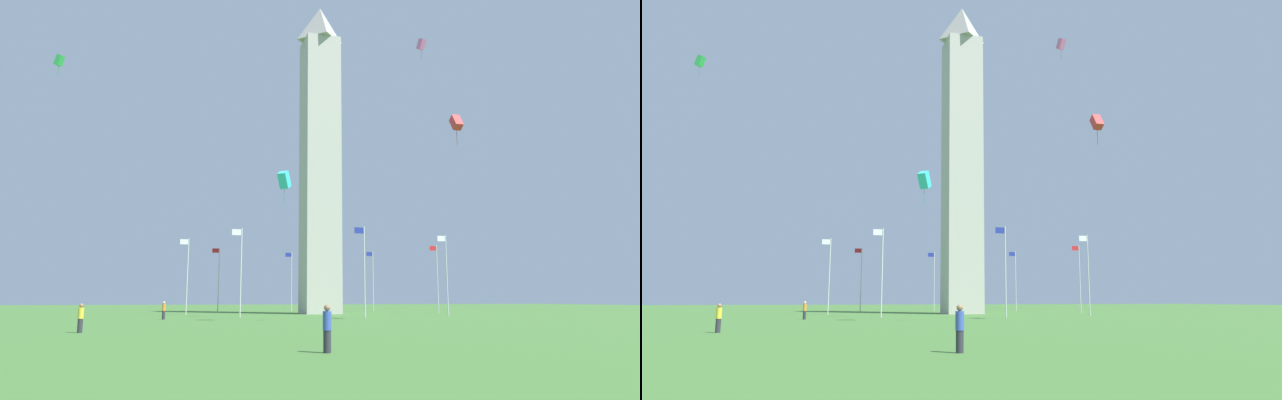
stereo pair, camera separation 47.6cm
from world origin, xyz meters
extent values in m
plane|color=#3D6B2D|center=(0.00, 0.00, 0.00)|extent=(260.00, 260.00, 0.00)
cube|color=#B7B2A8|center=(0.00, 0.00, 19.14)|extent=(4.78, 4.78, 38.28)
pyramid|color=#A5A097|center=(0.00, 0.00, 40.89)|extent=(4.78, 4.78, 5.22)
cylinder|color=silver|center=(17.25, 0.00, 4.75)|extent=(0.14, 0.14, 9.49)
cube|color=white|center=(17.80, 0.00, 9.04)|extent=(1.00, 0.03, 0.64)
cylinder|color=silver|center=(12.20, 12.20, 4.75)|extent=(0.14, 0.14, 9.49)
cube|color=white|center=(12.75, 12.20, 9.04)|extent=(1.00, 0.03, 0.64)
cylinder|color=silver|center=(0.00, 17.25, 4.75)|extent=(0.14, 0.14, 9.49)
cube|color=#1E2D99|center=(0.55, 17.25, 9.04)|extent=(1.00, 0.03, 0.64)
cylinder|color=silver|center=(-12.20, 12.20, 4.75)|extent=(0.14, 0.14, 9.49)
cube|color=white|center=(-11.65, 12.20, 9.04)|extent=(1.00, 0.03, 0.64)
cylinder|color=silver|center=(-17.25, 0.00, 4.75)|extent=(0.14, 0.14, 9.49)
cube|color=red|center=(-16.70, 0.00, 9.04)|extent=(1.00, 0.03, 0.64)
cylinder|color=silver|center=(-12.20, -12.20, 4.75)|extent=(0.14, 0.14, 9.49)
cube|color=#1E2D99|center=(-11.65, -12.20, 9.04)|extent=(1.00, 0.03, 0.64)
cylinder|color=silver|center=(0.00, -17.25, 4.75)|extent=(0.14, 0.14, 9.49)
cube|color=#1E2D99|center=(0.55, -17.25, 9.04)|extent=(1.00, 0.03, 0.64)
cylinder|color=silver|center=(12.20, -12.20, 4.75)|extent=(0.14, 0.14, 9.49)
cube|color=red|center=(12.75, -12.20, 9.04)|extent=(1.00, 0.03, 0.64)
cylinder|color=#2D2D38|center=(20.01, 16.19, 0.40)|extent=(0.29, 0.29, 0.80)
cylinder|color=orange|center=(20.01, 16.19, 1.13)|extent=(0.32, 0.32, 0.67)
sphere|color=beige|center=(20.01, 16.19, 1.59)|extent=(0.24, 0.24, 0.24)
cylinder|color=#2D2D38|center=(14.45, 52.77, 0.40)|extent=(0.29, 0.29, 0.80)
cylinder|color=#3851B2|center=(14.45, 52.77, 1.15)|extent=(0.32, 0.32, 0.69)
sphere|color=#936B4C|center=(14.45, 52.77, 1.61)|extent=(0.24, 0.24, 0.24)
cylinder|color=#2D2D38|center=(24.77, 37.13, 0.40)|extent=(0.29, 0.29, 0.80)
cylinder|color=yellow|center=(24.77, 37.13, 1.12)|extent=(0.32, 0.32, 0.63)
sphere|color=#936B4C|center=(24.77, 37.13, 1.55)|extent=(0.24, 0.24, 0.24)
cube|color=green|center=(30.42, 19.16, 23.68)|extent=(1.00, 0.91, 1.10)
cylinder|color=#208035|center=(30.42, 19.16, 22.82)|extent=(0.04, 0.04, 1.29)
cube|color=red|center=(-5.63, 27.43, 18.26)|extent=(0.81, 1.44, 1.59)
cylinder|color=maroon|center=(-5.63, 27.43, 17.02)|extent=(0.04, 0.04, 1.86)
cube|color=#33C6D1|center=(10.29, 25.07, 12.32)|extent=(1.48, 1.59, 1.65)
cylinder|color=teal|center=(10.29, 25.07, 11.04)|extent=(0.04, 0.04, 1.92)
cube|color=pink|center=(0.37, 32.80, 22.87)|extent=(0.72, 0.90, 0.98)
cylinder|color=#A44A79|center=(0.37, 32.80, 22.11)|extent=(0.04, 0.04, 1.14)
camera|label=1|loc=(20.36, 72.97, 1.93)|focal=31.68mm
camera|label=2|loc=(19.90, 73.10, 1.93)|focal=31.68mm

